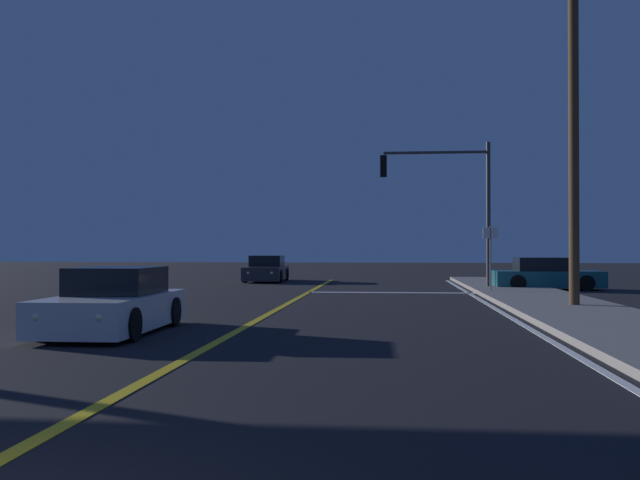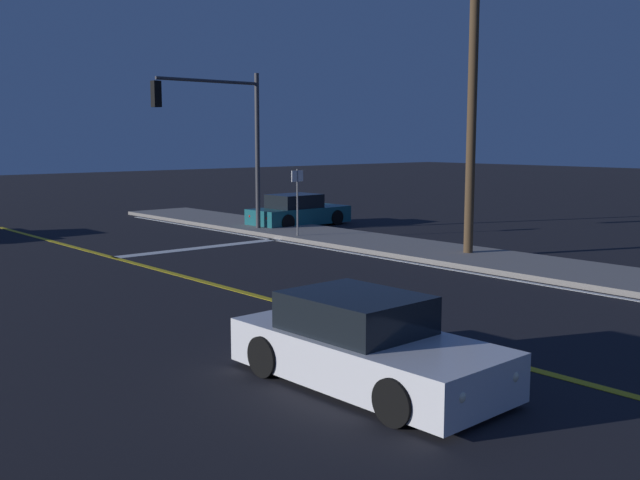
{
  "view_description": "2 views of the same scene",
  "coord_description": "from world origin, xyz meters",
  "px_view_note": "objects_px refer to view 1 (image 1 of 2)",
  "views": [
    {
      "loc": [
        3.19,
        -3.49,
        1.75
      ],
      "look_at": [
        0.9,
        19.47,
        2.0
      ],
      "focal_mm": 39.95,
      "sensor_mm": 36.0,
      "label": 1
    },
    {
      "loc": [
        -10.0,
        3.09,
        3.63
      ],
      "look_at": [
        0.82,
        15.44,
        1.38
      ],
      "focal_mm": 41.53,
      "sensor_mm": 36.0,
      "label": 2
    }
  ],
  "objects_px": {
    "traffic_signal_near_right": "(449,191)",
    "street_sign_corner": "(491,249)",
    "car_distant_tail_teal": "(546,276)",
    "car_parked_curb_white": "(114,304)",
    "car_following_oncoming_charcoal": "(266,270)",
    "utility_pole_right": "(574,100)"
  },
  "relations": [
    {
      "from": "traffic_signal_near_right",
      "to": "street_sign_corner",
      "type": "bearing_deg",
      "value": 114.74
    },
    {
      "from": "car_distant_tail_teal",
      "to": "car_parked_curb_white",
      "type": "relative_size",
      "value": 1.02
    },
    {
      "from": "car_distant_tail_teal",
      "to": "car_following_oncoming_charcoal",
      "type": "distance_m",
      "value": 14.12
    },
    {
      "from": "car_parked_curb_white",
      "to": "traffic_signal_near_right",
      "type": "bearing_deg",
      "value": -118.28
    },
    {
      "from": "car_distant_tail_teal",
      "to": "street_sign_corner",
      "type": "bearing_deg",
      "value": -41.06
    },
    {
      "from": "car_following_oncoming_charcoal",
      "to": "utility_pole_right",
      "type": "distance_m",
      "value": 20.22
    },
    {
      "from": "car_following_oncoming_charcoal",
      "to": "traffic_signal_near_right",
      "type": "bearing_deg",
      "value": 142.5
    },
    {
      "from": "traffic_signal_near_right",
      "to": "utility_pole_right",
      "type": "bearing_deg",
      "value": 105.99
    },
    {
      "from": "utility_pole_right",
      "to": "traffic_signal_near_right",
      "type": "bearing_deg",
      "value": 105.99
    },
    {
      "from": "car_following_oncoming_charcoal",
      "to": "car_distant_tail_teal",
      "type": "bearing_deg",
      "value": 153.45
    },
    {
      "from": "car_following_oncoming_charcoal",
      "to": "street_sign_corner",
      "type": "relative_size",
      "value": 1.74
    },
    {
      "from": "traffic_signal_near_right",
      "to": "street_sign_corner",
      "type": "distance_m",
      "value": 3.91
    },
    {
      "from": "street_sign_corner",
      "to": "car_following_oncoming_charcoal",
      "type": "bearing_deg",
      "value": 137.85
    },
    {
      "from": "car_following_oncoming_charcoal",
      "to": "car_parked_curb_white",
      "type": "xyz_separation_m",
      "value": [
        0.72,
        -22.14,
        -0.0
      ]
    },
    {
      "from": "car_following_oncoming_charcoal",
      "to": "street_sign_corner",
      "type": "distance_m",
      "value": 13.7
    },
    {
      "from": "car_distant_tail_teal",
      "to": "utility_pole_right",
      "type": "relative_size",
      "value": 0.39
    },
    {
      "from": "car_parked_curb_white",
      "to": "traffic_signal_near_right",
      "type": "distance_m",
      "value": 18.09
    },
    {
      "from": "utility_pole_right",
      "to": "street_sign_corner",
      "type": "height_order",
      "value": "utility_pole_right"
    },
    {
      "from": "car_following_oncoming_charcoal",
      "to": "utility_pole_right",
      "type": "relative_size",
      "value": 0.39
    },
    {
      "from": "traffic_signal_near_right",
      "to": "car_following_oncoming_charcoal",
      "type": "bearing_deg",
      "value": -35.77
    },
    {
      "from": "street_sign_corner",
      "to": "utility_pole_right",
      "type": "bearing_deg",
      "value": -78.0
    },
    {
      "from": "street_sign_corner",
      "to": "traffic_signal_near_right",
      "type": "bearing_deg",
      "value": 114.74
    }
  ]
}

